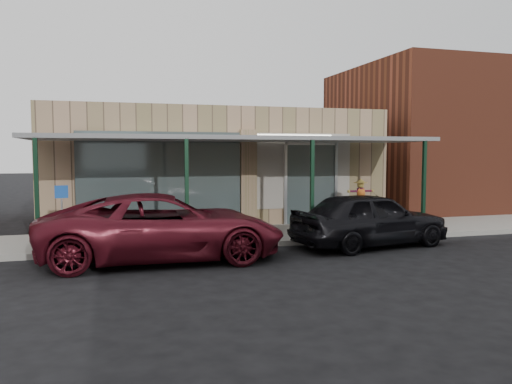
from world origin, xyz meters
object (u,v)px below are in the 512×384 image
object	(u,v)px
car_maroon	(164,227)
handicap_sign	(62,207)
parked_sedan	(370,219)
barrel_pumpkin	(206,226)
barrel_scarecrow	(360,211)

from	to	relation	value
car_maroon	handicap_sign	bearing A→B (deg)	55.89
handicap_sign	parked_sedan	xyz separation A→B (m)	(8.20, -1.59, -0.41)
handicap_sign	barrel_pumpkin	bearing A→B (deg)	2.28
barrel_pumpkin	parked_sedan	distance (m)	4.87
handicap_sign	parked_sedan	size ratio (longest dim) A/B	0.34
barrel_scarecrow	car_maroon	size ratio (longest dim) A/B	0.28
barrel_pumpkin	parked_sedan	world-z (taller)	parked_sedan
barrel_scarecrow	car_maroon	bearing A→B (deg)	-152.38
barrel_scarecrow	barrel_pumpkin	distance (m)	5.26
barrel_scarecrow	parked_sedan	bearing A→B (deg)	-106.61
handicap_sign	car_maroon	xyz separation A→B (m)	(2.48, -1.77, -0.37)
barrel_scarecrow	handicap_sign	xyz separation A→B (m)	(-9.25, -0.95, 0.49)
handicap_sign	car_maroon	bearing A→B (deg)	-45.12
handicap_sign	parked_sedan	world-z (taller)	handicap_sign
barrel_scarecrow	car_maroon	distance (m)	7.29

